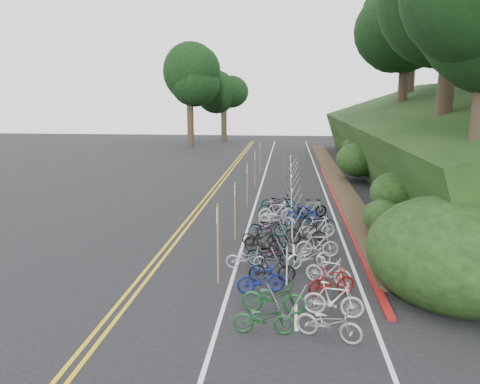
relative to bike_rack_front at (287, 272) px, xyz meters
name	(u,v)px	position (x,y,z in m)	size (l,w,h in m)	color
ground	(200,285)	(-2.82, 0.68, -0.82)	(120.00, 120.00, 0.00)	black
road_markings	(246,211)	(-2.19, 10.77, -0.81)	(7.47, 80.00, 0.01)	gold
red_curb	(338,204)	(2.88, 12.68, -0.77)	(0.25, 28.00, 0.10)	maroon
embankment	(437,148)	(10.14, 19.71, 1.75)	(14.30, 48.14, 9.11)	black
tree_cluster	(388,15)	(6.94, 22.71, 10.95)	(32.72, 54.27, 18.87)	#2D2319
bike_rack_front	(287,272)	(0.00, 0.00, 0.00)	(1.10, 3.26, 1.09)	gray
bike_racks_rest	(291,186)	(0.18, 13.68, 0.04)	(1.14, 23.00, 1.17)	gray
signpost_near	(218,239)	(-2.23, 0.85, 0.72)	(0.08, 0.40, 2.69)	brown
signposts_rest	(251,173)	(-2.22, 14.68, 0.61)	(0.08, 18.40, 2.50)	brown
bike_front	(246,258)	(-1.43, 2.28, -0.43)	(1.48, 0.52, 0.78)	#9E9EA3
bike_valet	(291,240)	(0.15, 4.31, -0.34)	(3.27, 15.42, 1.09)	#144C1E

